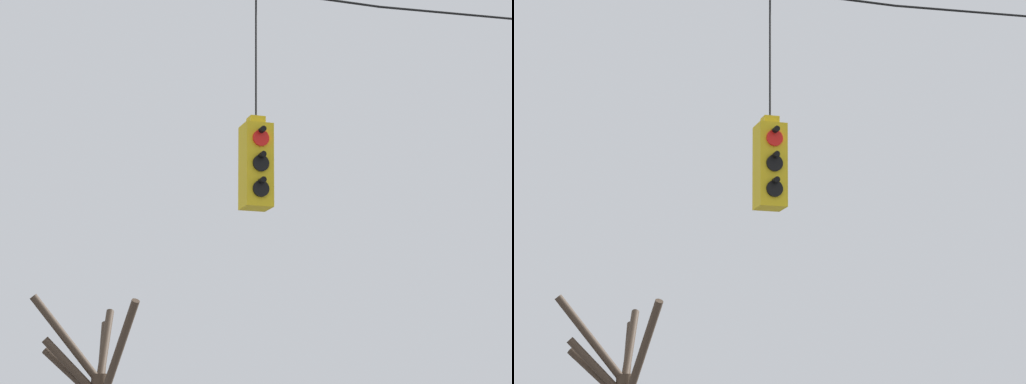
# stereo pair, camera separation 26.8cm
# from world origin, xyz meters

# --- Properties ---
(traffic_light_near_left_pole) EXTENTS (0.34, 0.46, 2.77)m
(traffic_light_near_left_pole) POSITION_xyz_m (-0.49, -0.40, 5.07)
(traffic_light_near_left_pole) COLOR yellow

